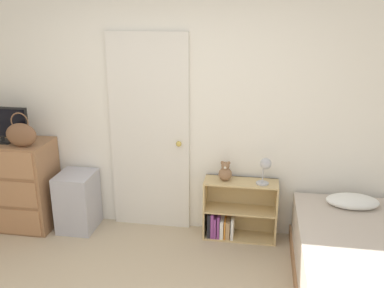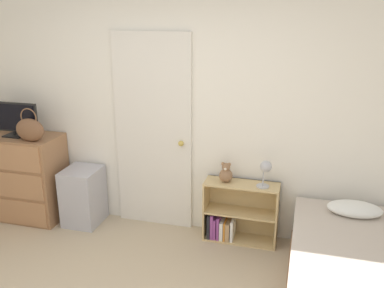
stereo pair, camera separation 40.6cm
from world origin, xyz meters
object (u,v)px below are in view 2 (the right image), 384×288
(tv, at_px, (13,119))
(bookshelf, at_px, (235,216))
(teddy_bear, at_px, (226,174))
(dresser, at_px, (25,177))
(desk_lamp, at_px, (266,169))
(storage_bin, at_px, (83,196))
(bed, at_px, (357,280))
(handbag, at_px, (30,130))

(tv, xyz_separation_m, bookshelf, (2.36, 0.15, -0.89))
(bookshelf, height_order, teddy_bear, teddy_bear)
(dresser, bearing_deg, desk_lamp, 1.63)
(tv, distance_m, bookshelf, 2.52)
(tv, xyz_separation_m, storage_bin, (0.72, 0.06, -0.83))
(desk_lamp, bearing_deg, tv, -177.81)
(dresser, distance_m, bed, 3.48)
(dresser, height_order, handbag, handbag)
(dresser, xyz_separation_m, bookshelf, (2.32, 0.12, -0.22))
(bookshelf, bearing_deg, tv, -176.42)
(handbag, height_order, bed, handbag)
(dresser, relative_size, bookshelf, 1.30)
(bookshelf, xyz_separation_m, teddy_bear, (-0.10, -0.01, 0.45))
(tv, relative_size, handbag, 1.70)
(dresser, xyz_separation_m, tv, (-0.04, -0.03, 0.67))
(desk_lamp, bearing_deg, bed, -42.34)
(storage_bin, xyz_separation_m, bed, (2.74, -0.70, -0.06))
(dresser, relative_size, bed, 0.52)
(bed, bearing_deg, tv, 169.54)
(tv, relative_size, bookshelf, 0.81)
(teddy_bear, relative_size, bed, 0.11)
(storage_bin, bearing_deg, dresser, -176.97)
(dresser, relative_size, handbag, 2.73)
(storage_bin, bearing_deg, bookshelf, 2.95)
(desk_lamp, bearing_deg, bookshelf, 170.72)
(dresser, xyz_separation_m, teddy_bear, (2.22, 0.11, 0.23))
(desk_lamp, bearing_deg, handbag, -175.01)
(bookshelf, bearing_deg, dresser, -177.02)
(handbag, xyz_separation_m, desk_lamp, (2.37, 0.21, -0.26))
(tv, xyz_separation_m, teddy_bear, (2.26, 0.14, -0.43))
(tv, bearing_deg, desk_lamp, 2.19)
(dresser, distance_m, desk_lamp, 2.63)
(handbag, distance_m, teddy_bear, 2.03)
(tv, height_order, desk_lamp, tv)
(dresser, relative_size, tv, 1.60)
(storage_bin, xyz_separation_m, desk_lamp, (1.93, 0.04, 0.50))
(bookshelf, bearing_deg, desk_lamp, -9.28)
(dresser, xyz_separation_m, handbag, (0.24, -0.13, 0.60))
(bed, bearing_deg, desk_lamp, 137.66)
(desk_lamp, distance_m, bed, 1.23)
(storage_bin, distance_m, bookshelf, 1.64)
(dresser, bearing_deg, bookshelf, 2.98)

